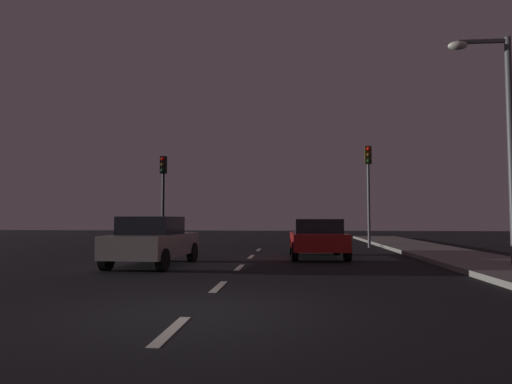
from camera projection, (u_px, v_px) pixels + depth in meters
ground_plane at (242, 265)px, 14.05m from camera, size 80.00×80.00×0.00m
sidewalk_curb_right at (494, 265)px, 13.45m from camera, size 3.00×40.00×0.15m
lane_stripe_nearest at (171, 330)px, 5.89m from camera, size 0.16×1.60×0.01m
lane_stripe_second at (219, 287)px, 9.67m from camera, size 0.16×1.60×0.01m
lane_stripe_third at (239, 267)px, 13.45m from camera, size 0.16×1.60×0.01m
lane_stripe_fourth at (251, 257)px, 17.23m from camera, size 0.16×1.60×0.01m
lane_stripe_fifth at (259, 250)px, 21.01m from camera, size 0.16×1.60×0.01m
traffic_signal_left at (163, 183)px, 23.59m from camera, size 0.32×0.38×4.69m
traffic_signal_right at (368, 176)px, 22.76m from camera, size 0.32×0.38×5.08m
car_stopped_ahead at (317, 238)px, 16.80m from camera, size 2.12×3.91×1.43m
car_adjacent_lane at (153, 241)px, 13.88m from camera, size 2.08×4.05×1.51m
street_lamp_right at (500, 128)px, 13.03m from camera, size 1.77×0.36×6.69m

